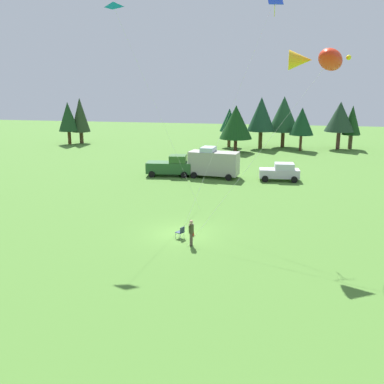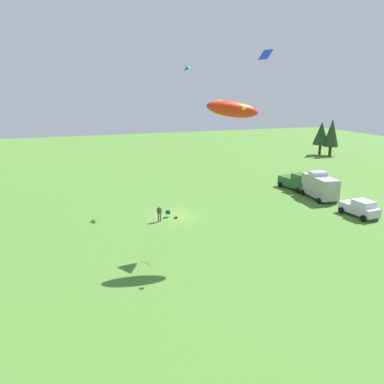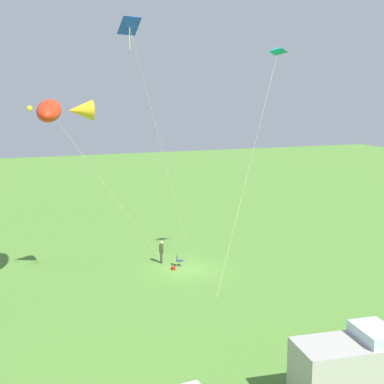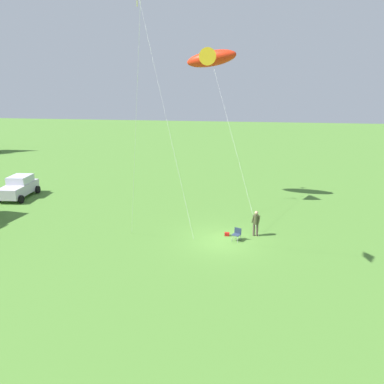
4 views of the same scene
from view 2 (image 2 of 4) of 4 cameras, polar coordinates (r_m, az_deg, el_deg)
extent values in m
plane|color=#4C7D2F|center=(40.83, -2.47, -3.66)|extent=(160.00, 160.00, 0.00)
cylinder|color=#504239|center=(39.13, -5.14, -3.90)|extent=(0.14, 0.14, 0.85)
cylinder|color=#504239|center=(39.16, -4.82, -3.88)|extent=(0.14, 0.14, 0.85)
cylinder|color=#3E4027|center=(38.91, -5.00, -2.87)|extent=(0.37, 0.37, 0.62)
sphere|color=tan|center=(38.77, -5.02, -2.22)|extent=(0.24, 0.24, 0.24)
cylinder|color=#3E4027|center=(38.93, -5.31, -2.82)|extent=(0.10, 0.15, 0.56)
cylinder|color=#3E4027|center=(38.98, -4.73, -2.78)|extent=(0.11, 0.19, 0.56)
cube|color=#243147|center=(40.40, -3.66, -3.26)|extent=(0.63, 0.63, 0.04)
cube|color=#243147|center=(40.13, -3.71, -3.09)|extent=(0.23, 0.45, 0.40)
cylinder|color=#A5A8AD|center=(40.69, -3.91, -3.44)|extent=(0.03, 0.03, 0.42)
cylinder|color=#A5A8AD|center=(40.63, -3.32, -3.45)|extent=(0.03, 0.03, 0.42)
cylinder|color=#A5A8AD|center=(40.30, -3.99, -3.63)|extent=(0.03, 0.03, 0.42)
cylinder|color=#A5A8AD|center=(40.24, -3.40, -3.64)|extent=(0.03, 0.03, 0.42)
cube|color=#B51811|center=(39.99, -2.47, -3.90)|extent=(0.23, 0.33, 0.22)
cube|color=#285829|center=(53.49, 15.40, 1.42)|extent=(5.18, 2.51, 1.20)
cube|color=#2D5E25|center=(52.54, 16.19, 2.24)|extent=(1.98, 2.02, 0.80)
cylinder|color=black|center=(53.06, 17.51, 0.48)|extent=(0.70, 0.29, 0.68)
cylinder|color=black|center=(51.63, 15.73, 0.22)|extent=(0.70, 0.29, 0.68)
cylinder|color=black|center=(55.65, 15.01, 1.34)|extent=(0.70, 0.29, 0.68)
cylinder|color=black|center=(54.28, 13.26, 1.11)|extent=(0.70, 0.29, 0.68)
cube|color=#A39F95|center=(49.52, 18.89, 0.83)|extent=(5.62, 2.83, 2.50)
cube|color=silver|center=(49.73, 18.65, 2.69)|extent=(1.63, 2.18, 0.50)
cylinder|color=black|center=(50.85, 16.50, -0.06)|extent=(0.70, 0.30, 0.68)
cylinder|color=black|center=(52.03, 18.79, 0.09)|extent=(0.70, 0.30, 0.68)
cylinder|color=black|center=(47.63, 18.74, -1.27)|extent=(0.70, 0.30, 0.68)
cylinder|color=black|center=(48.89, 21.13, -1.07)|extent=(0.70, 0.30, 0.68)
cube|color=silver|center=(44.38, 24.10, -2.39)|extent=(4.33, 2.13, 0.90)
cube|color=silver|center=(43.86, 24.69, -1.60)|extent=(2.12, 1.81, 0.65)
cylinder|color=black|center=(44.32, 26.33, -3.28)|extent=(0.70, 0.27, 0.68)
cylinder|color=black|center=(42.85, 24.62, -3.68)|extent=(0.70, 0.27, 0.68)
cylinder|color=black|center=(46.18, 23.49, -2.25)|extent=(0.70, 0.27, 0.68)
cylinder|color=black|center=(44.77, 21.76, -2.59)|extent=(0.70, 0.27, 0.68)
cylinder|color=#4F3319|center=(83.69, 18.90, 6.11)|extent=(0.55, 0.55, 2.20)
cone|color=#193E1D|center=(83.26, 19.10, 8.47)|extent=(3.25, 3.25, 4.74)
cylinder|color=#4A3822|center=(83.44, 20.29, 5.88)|extent=(0.63, 0.63, 1.96)
cone|color=#273C21|center=(82.97, 20.53, 8.47)|extent=(3.14, 3.14, 5.65)
ellipsoid|color=red|center=(30.52, 6.18, 12.44)|extent=(2.34, 4.55, 1.80)
cone|color=yellow|center=(32.24, 4.69, 12.62)|extent=(1.48, 1.30, 1.30)
sphere|color=yellow|center=(29.66, 7.89, 12.58)|extent=(0.32, 0.32, 0.32)
cylinder|color=silver|center=(34.43, -0.40, 2.95)|extent=(8.58, 4.28, 11.78)
cylinder|color=#4C3823|center=(39.43, -5.38, -4.41)|extent=(0.04, 0.04, 0.01)
cube|color=blue|center=(36.26, 11.16, 19.86)|extent=(1.28, 1.03, 0.88)
cylinder|color=yellow|center=(36.21, 11.10, 18.80)|extent=(0.04, 0.04, 1.12)
cylinder|color=silver|center=(37.92, 5.00, 7.51)|extent=(5.85, 4.99, 16.31)
cylinder|color=#4C3823|center=(41.51, -0.07, -3.32)|extent=(0.04, 0.04, 0.01)
pyramid|color=teal|center=(44.88, -0.95, 18.40)|extent=(1.10, 0.78, 0.65)
cylinder|color=silver|center=(43.03, 2.39, 7.95)|extent=(5.77, 3.05, 15.52)
cylinder|color=#4C3823|center=(42.76, 5.60, -2.83)|extent=(0.04, 0.04, 0.01)
camera|label=1|loc=(35.58, -50.11, 5.55)|focal=42.00mm
camera|label=3|loc=(52.29, 44.53, 10.38)|focal=50.00mm
camera|label=4|loc=(60.38, -10.50, 11.76)|focal=35.00mm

